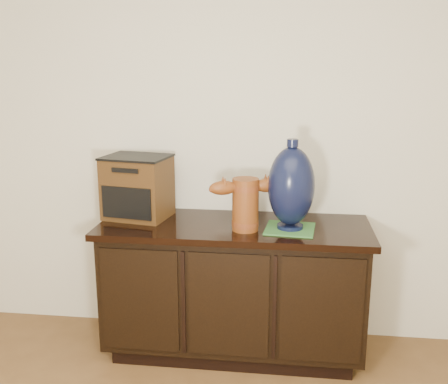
# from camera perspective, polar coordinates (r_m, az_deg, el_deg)

# --- Properties ---
(room) EXTENTS (5.00, 5.00, 5.00)m
(room) POSITION_cam_1_polar(r_m,az_deg,el_deg) (0.62, -21.95, -16.57)
(room) COLOR brown
(room) RESTS_ON ground
(sideboard) EXTENTS (1.46, 0.56, 0.75)m
(sideboard) POSITION_cam_1_polar(r_m,az_deg,el_deg) (2.96, 1.08, -10.35)
(sideboard) COLOR black
(sideboard) RESTS_ON ground
(terracotta_vessel) EXTENTS (0.38, 0.21, 0.27)m
(terracotta_vessel) POSITION_cam_1_polar(r_m,az_deg,el_deg) (2.70, 2.34, -1.02)
(terracotta_vessel) COLOR brown
(terracotta_vessel) RESTS_ON sideboard
(tv_radio) EXTENTS (0.39, 0.34, 0.35)m
(tv_radio) POSITION_cam_1_polar(r_m,az_deg,el_deg) (2.96, -9.40, 0.55)
(tv_radio) COLOR #402710
(tv_radio) RESTS_ON sideboard
(green_mat) EXTENTS (0.27, 0.27, 0.01)m
(green_mat) POSITION_cam_1_polar(r_m,az_deg,el_deg) (2.77, 7.19, -3.98)
(green_mat) COLOR #356D31
(green_mat) RESTS_ON sideboard
(lamp_base) EXTENTS (0.26, 0.26, 0.47)m
(lamp_base) POSITION_cam_1_polar(r_m,az_deg,el_deg) (2.70, 7.33, 0.58)
(lamp_base) COLOR black
(lamp_base) RESTS_ON green_mat
(spray_can) EXTENTS (0.06, 0.06, 0.17)m
(spray_can) POSITION_cam_1_polar(r_m,az_deg,el_deg) (2.97, 1.95, -1.00)
(spray_can) COLOR #570F0E
(spray_can) RESTS_ON sideboard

